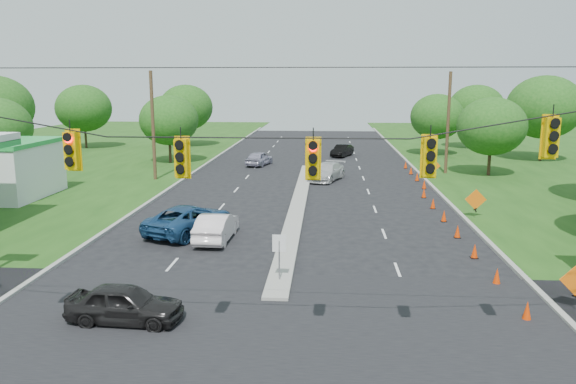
{
  "coord_description": "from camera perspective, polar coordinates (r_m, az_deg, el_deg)",
  "views": [
    {
      "loc": [
        1.86,
        -15.57,
        8.01
      ],
      "look_at": [
        -0.0,
        11.12,
        2.8
      ],
      "focal_mm": 35.0,
      "sensor_mm": 36.0,
      "label": 1
    }
  ],
  "objects": [
    {
      "name": "tree_4",
      "position": [
        73.94,
        -20.04,
        8.0
      ],
      "size": [
        6.72,
        6.72,
        7.84
      ],
      "color": "black",
      "rests_on": "ground"
    },
    {
      "name": "blue_pickup",
      "position": [
        30.77,
        -9.98,
        -2.74
      ],
      "size": [
        4.6,
        6.18,
        1.56
      ],
      "primitive_type": "imported",
      "rotation": [
        0.0,
        0.0,
        2.74
      ],
      "color": "navy",
      "rests_on": "ground"
    },
    {
      "name": "tree_9",
      "position": [
        51.68,
        19.98,
        6.29
      ],
      "size": [
        5.88,
        5.88,
        6.86
      ],
      "color": "black",
      "rests_on": "ground"
    },
    {
      "name": "cone_7",
      "position": [
        44.39,
        13.67,
        0.77
      ],
      "size": [
        0.32,
        0.32,
        0.7
      ],
      "primitive_type": "cone",
      "color": "red",
      "rests_on": "ground"
    },
    {
      "name": "curb_right",
      "position": [
        47.0,
        14.03,
        0.88
      ],
      "size": [
        0.25,
        110.0,
        0.16
      ],
      "primitive_type": "cube",
      "color": "gray",
      "rests_on": "ground"
    },
    {
      "name": "cone_3",
      "position": [
        30.85,
        16.84,
        -3.84
      ],
      "size": [
        0.32,
        0.32,
        0.7
      ],
      "primitive_type": "cone",
      "color": "red",
      "rests_on": "ground"
    },
    {
      "name": "white_sedan",
      "position": [
        29.21,
        -7.3,
        -3.53
      ],
      "size": [
        1.67,
        4.41,
        1.44
      ],
      "primitive_type": "imported",
      "rotation": [
        0.0,
        0.0,
        3.11
      ],
      "color": "white",
      "rests_on": "ground"
    },
    {
      "name": "cone_9",
      "position": [
        51.21,
        12.39,
        2.16
      ],
      "size": [
        0.32,
        0.32,
        0.7
      ],
      "primitive_type": "cone",
      "color": "red",
      "rests_on": "ground"
    },
    {
      "name": "silver_car_oncoming",
      "position": [
        55.44,
        -2.95,
        3.44
      ],
      "size": [
        2.64,
        4.43,
        1.41
      ],
      "primitive_type": "imported",
      "rotation": [
        0.0,
        0.0,
        2.89
      ],
      "color": "#938FA6",
      "rests_on": "ground"
    },
    {
      "name": "ground",
      "position": [
        17.61,
        -2.61,
        -16.05
      ],
      "size": [
        160.0,
        160.0,
        0.0
      ],
      "primitive_type": "plane",
      "color": "black",
      "rests_on": "ground"
    },
    {
      "name": "silver_car_far",
      "position": [
        46.92,
        3.94,
        2.06
      ],
      "size": [
        3.6,
        5.38,
        1.45
      ],
      "primitive_type": "imported",
      "rotation": [
        0.0,
        0.0,
        -0.35
      ],
      "color": "beige",
      "rests_on": "ground"
    },
    {
      "name": "dark_car_receding",
      "position": [
        62.44,
        5.52,
        4.21
      ],
      "size": [
        2.76,
        4.24,
        1.32
      ],
      "primitive_type": "imported",
      "rotation": [
        0.0,
        0.0,
        -0.37
      ],
      "color": "black",
      "rests_on": "ground"
    },
    {
      "name": "tree_6",
      "position": [
        72.86,
        -10.32,
        8.44
      ],
      "size": [
        6.72,
        6.72,
        7.84
      ],
      "color": "black",
      "rests_on": "ground"
    },
    {
      "name": "work_sign_1",
      "position": [
        35.42,
        18.53,
        -0.82
      ],
      "size": [
        1.27,
        0.58,
        1.37
      ],
      "color": "black",
      "rests_on": "ground"
    },
    {
      "name": "cross_street",
      "position": [
        17.61,
        -2.61,
        -16.05
      ],
      "size": [
        160.0,
        14.0,
        0.02
      ],
      "primitive_type": "cube",
      "color": "black",
      "rests_on": "ground"
    },
    {
      "name": "tree_11",
      "position": [
        72.93,
        18.58,
        8.06
      ],
      "size": [
        6.72,
        6.72,
        7.84
      ],
      "color": "black",
      "rests_on": "ground"
    },
    {
      "name": "cone_2",
      "position": [
        27.58,
        18.43,
        -5.69
      ],
      "size": [
        0.32,
        0.32,
        0.7
      ],
      "primitive_type": "cone",
      "color": "red",
      "rests_on": "ground"
    },
    {
      "name": "utility_pole_far_right",
      "position": [
        51.8,
        15.95,
        6.72
      ],
      "size": [
        0.28,
        0.28,
        9.0
      ],
      "primitive_type": "cylinder",
      "color": "#422D1C",
      "rests_on": "ground"
    },
    {
      "name": "tree_10",
      "position": [
        63.6,
        24.6,
        7.84
      ],
      "size": [
        7.56,
        7.56,
        8.82
      ],
      "color": "black",
      "rests_on": "ground"
    },
    {
      "name": "cone_10",
      "position": [
        54.64,
        11.86,
        2.73
      ],
      "size": [
        0.32,
        0.32,
        0.7
      ],
      "primitive_type": "cone",
      "color": "red",
      "rests_on": "ground"
    },
    {
      "name": "cone_6",
      "position": [
        40.89,
        13.65,
        -0.09
      ],
      "size": [
        0.32,
        0.32,
        0.7
      ],
      "primitive_type": "cone",
      "color": "red",
      "rests_on": "ground"
    },
    {
      "name": "tree_12",
      "position": [
        64.82,
        14.9,
        7.41
      ],
      "size": [
        5.88,
        5.88,
        6.86
      ],
      "color": "black",
      "rests_on": "ground"
    },
    {
      "name": "cone_1",
      "position": [
        24.36,
        20.46,
        -8.03
      ],
      "size": [
        0.32,
        0.32,
        0.7
      ],
      "primitive_type": "cone",
      "color": "red",
      "rests_on": "ground"
    },
    {
      "name": "work_sign_2",
      "position": [
        48.9,
        14.5,
        2.54
      ],
      "size": [
        1.27,
        0.58,
        1.37
      ],
      "color": "black",
      "rests_on": "ground"
    },
    {
      "name": "signal_span",
      "position": [
        15.01,
        -3.4,
        -0.69
      ],
      "size": [
        25.6,
        0.32,
        9.0
      ],
      "color": "#422D1C",
      "rests_on": "ground"
    },
    {
      "name": "curb_left",
      "position": [
        47.79,
        -10.57,
        1.18
      ],
      "size": [
        0.25,
        110.0,
        0.16
      ],
      "primitive_type": "cube",
      "color": "gray",
      "rests_on": "ground"
    },
    {
      "name": "cone_4",
      "position": [
        34.17,
        15.57,
        -2.35
      ],
      "size": [
        0.32,
        0.32,
        0.7
      ],
      "primitive_type": "cone",
      "color": "red",
      "rests_on": "ground"
    },
    {
      "name": "black_sedan",
      "position": [
        20.11,
        -16.23,
        -10.85
      ],
      "size": [
        4.01,
        1.81,
        1.34
      ],
      "primitive_type": "imported",
      "rotation": [
        0.0,
        0.0,
        1.51
      ],
      "color": "black",
      "rests_on": "ground"
    },
    {
      "name": "cone_8",
      "position": [
        47.79,
        12.98,
        1.51
      ],
      "size": [
        0.32,
        0.32,
        0.7
      ],
      "primitive_type": "cone",
      "color": "red",
      "rests_on": "ground"
    },
    {
      "name": "median",
      "position": [
        37.48,
        1.05,
        -1.32
      ],
      "size": [
        1.0,
        34.0,
        0.18
      ],
      "primitive_type": "cube",
      "color": "gray",
      "rests_on": "ground"
    },
    {
      "name": "cone_0",
      "position": [
        21.25,
        23.12,
        -11.04
      ],
      "size": [
        0.32,
        0.32,
        0.7
      ],
      "primitive_type": "cone",
      "color": "red",
      "rests_on": "ground"
    },
    {
      "name": "median_sign",
      "position": [
        22.62,
        -0.9,
        -5.81
      ],
      "size": [
        0.55,
        0.06,
        2.05
      ],
      "color": "gray",
      "rests_on": "ground"
    },
    {
      "name": "tree_5",
      "position": [
        57.91,
        -12.01,
        7.15
      ],
      "size": [
        5.88,
        5.88,
        6.86
      ],
      "color": "black",
      "rests_on": "ground"
    },
    {
      "name": "cone_5",
      "position": [
        37.52,
        14.52,
        -1.12
      ],
      "size": [
        0.32,
        0.32,
        0.7
      ],
      "primitive_type": "cone",
      "color": "red",
      "rests_on": "ground"
    },
    {
      "name": "utility_pole_far_left",
      "position": [
        47.91,
        -13.55,
        6.52
      ],
      "size": [
        0.28,
        0.28,
        9.0
      ],
      "primitive_type": "cylinder",
      "color": "#422D1C",
      "rests_on": "ground"
    }
  ]
}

